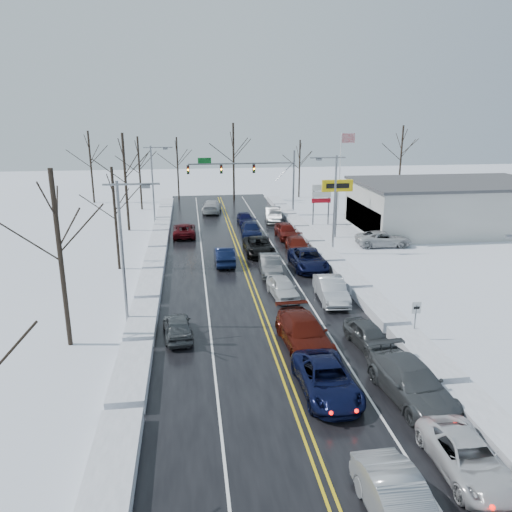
{
  "coord_description": "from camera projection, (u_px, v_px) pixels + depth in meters",
  "views": [
    {
      "loc": [
        -4.43,
        -33.04,
        12.95
      ],
      "look_at": [
        0.25,
        1.85,
        2.5
      ],
      "focal_mm": 35.0,
      "sensor_mm": 36.0,
      "label": 1
    }
  ],
  "objects": [
    {
      "name": "ground",
      "position": [
        256.0,
        297.0,
        35.64
      ],
      "size": [
        160.0,
        160.0,
        0.0
      ],
      "primitive_type": "plane",
      "color": "silver",
      "rests_on": "ground"
    },
    {
      "name": "road_surface",
      "position": [
        252.0,
        287.0,
        37.54
      ],
      "size": [
        14.0,
        84.0,
        0.01
      ],
      "primitive_type": "cube",
      "color": "black",
      "rests_on": "ground"
    },
    {
      "name": "snow_bank_left",
      "position": [
        150.0,
        292.0,
        36.57
      ],
      "size": [
        1.73,
        72.0,
        0.69
      ],
      "primitive_type": "cube",
      "color": "silver",
      "rests_on": "ground"
    },
    {
      "name": "snow_bank_right",
      "position": [
        350.0,
        283.0,
        38.51
      ],
      "size": [
        1.73,
        72.0,
        0.69
      ],
      "primitive_type": "cube",
      "color": "silver",
      "rests_on": "ground"
    },
    {
      "name": "traffic_signal_mast",
      "position": [
        253.0,
        172.0,
        61.11
      ],
      "size": [
        13.28,
        0.39,
        8.0
      ],
      "color": "slate",
      "rests_on": "ground"
    },
    {
      "name": "tires_plus_sign",
      "position": [
        337.0,
        190.0,
        50.75
      ],
      "size": [
        3.2,
        0.34,
        6.0
      ],
      "color": "slate",
      "rests_on": "ground"
    },
    {
      "name": "used_vehicles_sign",
      "position": [
        321.0,
        196.0,
        56.94
      ],
      "size": [
        2.2,
        0.22,
        4.65
      ],
      "color": "slate",
      "rests_on": "ground"
    },
    {
      "name": "speed_limit_sign",
      "position": [
        416.0,
        314.0,
        28.62
      ],
      "size": [
        0.55,
        0.09,
        2.35
      ],
      "color": "slate",
      "rests_on": "ground"
    },
    {
      "name": "flagpole",
      "position": [
        341.0,
        165.0,
        64.39
      ],
      "size": [
        1.87,
        1.2,
        10.0
      ],
      "color": "silver",
      "rests_on": "ground"
    },
    {
      "name": "dealership_building",
      "position": [
        449.0,
        205.0,
        55.04
      ],
      "size": [
        20.4,
        12.4,
        5.3
      ],
      "color": "beige",
      "rests_on": "ground"
    },
    {
      "name": "streetlight_ne",
      "position": [
        333.0,
        197.0,
        44.69
      ],
      "size": [
        3.2,
        0.25,
        9.0
      ],
      "color": "slate",
      "rests_on": "ground"
    },
    {
      "name": "streetlight_sw",
      "position": [
        125.0,
        244.0,
        29.27
      ],
      "size": [
        3.2,
        0.25,
        9.0
      ],
      "color": "slate",
      "rests_on": "ground"
    },
    {
      "name": "streetlight_nw",
      "position": [
        154.0,
        179.0,
        55.87
      ],
      "size": [
        3.2,
        0.25,
        9.0
      ],
      "color": "slate",
      "rests_on": "ground"
    },
    {
      "name": "tree_left_b",
      "position": [
        57.0,
        225.0,
        26.48
      ],
      "size": [
        4.0,
        4.0,
        10.0
      ],
      "color": "#2D231C",
      "rests_on": "ground"
    },
    {
      "name": "tree_left_c",
      "position": [
        114.0,
        199.0,
        40.21
      ],
      "size": [
        3.4,
        3.4,
        8.5
      ],
      "color": "#2D231C",
      "rests_on": "ground"
    },
    {
      "name": "tree_left_d",
      "position": [
        124.0,
        163.0,
        53.03
      ],
      "size": [
        4.2,
        4.2,
        10.5
      ],
      "color": "#2D231C",
      "rests_on": "ground"
    },
    {
      "name": "tree_left_e",
      "position": [
        139.0,
        159.0,
        64.68
      ],
      "size": [
        3.8,
        3.8,
        9.5
      ],
      "color": "#2D231C",
      "rests_on": "ground"
    },
    {
      "name": "tree_far_a",
      "position": [
        90.0,
        153.0,
        69.36
      ],
      "size": [
        4.0,
        4.0,
        10.0
      ],
      "color": "#2D231C",
      "rests_on": "ground"
    },
    {
      "name": "tree_far_b",
      "position": [
        177.0,
        156.0,
        72.04
      ],
      "size": [
        3.6,
        3.6,
        9.0
      ],
      "color": "#2D231C",
      "rests_on": "ground"
    },
    {
      "name": "tree_far_c",
      "position": [
        233.0,
        147.0,
        70.76
      ],
      "size": [
        4.4,
        4.4,
        11.0
      ],
      "color": "#2D231C",
      "rests_on": "ground"
    },
    {
      "name": "tree_far_d",
      "position": [
        300.0,
        157.0,
        73.96
      ],
      "size": [
        3.4,
        3.4,
        8.5
      ],
      "color": "#2D231C",
      "rests_on": "ground"
    },
    {
      "name": "tree_far_e",
      "position": [
        402.0,
        147.0,
        76.08
      ],
      "size": [
        4.2,
        4.2,
        10.5
      ],
      "color": "#2D231C",
      "rests_on": "ground"
    },
    {
      "name": "queued_car_2",
      "position": [
        326.0,
        393.0,
        23.61
      ],
      "size": [
        2.52,
        5.37,
        1.49
      ],
      "primitive_type": "imported",
      "rotation": [
        0.0,
        0.0,
        0.01
      ],
      "color": "black",
      "rests_on": "ground"
    },
    {
      "name": "queued_car_3",
      "position": [
        303.0,
        346.0,
        28.27
      ],
      "size": [
        2.71,
        5.95,
        1.69
      ],
      "primitive_type": "imported",
      "rotation": [
        0.0,
        0.0,
        0.06
      ],
      "color": "#4B110A",
      "rests_on": "ground"
    },
    {
      "name": "queued_car_4",
      "position": [
        283.0,
        297.0,
        35.65
      ],
      "size": [
        2.06,
        4.3,
        1.42
      ],
      "primitive_type": "imported",
      "rotation": [
        0.0,
        0.0,
        0.09
      ],
      "color": "silver",
      "rests_on": "ground"
    },
    {
      "name": "queued_car_5",
      "position": [
        270.0,
        274.0,
        40.68
      ],
      "size": [
        1.89,
        4.71,
        1.52
      ],
      "primitive_type": "imported",
      "rotation": [
        0.0,
        0.0,
        -0.06
      ],
      "color": "#393C3E",
      "rests_on": "ground"
    },
    {
      "name": "queued_car_6",
      "position": [
        259.0,
        254.0,
        46.15
      ],
      "size": [
        2.55,
        5.48,
        1.52
      ],
      "primitive_type": "imported",
      "rotation": [
        0.0,
        0.0,
        -0.01
      ],
      "color": "black",
      "rests_on": "ground"
    },
    {
      "name": "queued_car_7",
      "position": [
        251.0,
        236.0,
        52.6
      ],
      "size": [
        2.24,
        5.0,
        1.43
      ],
      "primitive_type": "imported",
      "rotation": [
        0.0,
        0.0,
        -0.05
      ],
      "color": "#0B1133",
      "rests_on": "ground"
    },
    {
      "name": "queued_car_8",
      "position": [
        245.0,
        224.0,
        57.89
      ],
      "size": [
        1.73,
        4.16,
        1.41
      ],
      "primitive_type": "imported",
      "rotation": [
        0.0,
        0.0,
        0.02
      ],
      "color": "black",
      "rests_on": "ground"
    },
    {
      "name": "queued_car_10",
      "position": [
        466.0,
        473.0,
        18.42
      ],
      "size": [
        2.27,
        4.82,
        1.33
      ],
      "primitive_type": "imported",
      "rotation": [
        0.0,
        0.0,
        -0.01
      ],
      "color": "silver",
      "rests_on": "ground"
    },
    {
      "name": "queued_car_11",
      "position": [
        410.0,
        399.0,
        23.16
      ],
      "size": [
        2.91,
        6.04,
        1.7
      ],
      "primitive_type": "imported",
      "rotation": [
        0.0,
        0.0,
        0.09
      ],
      "color": "#424548",
      "rests_on": "ground"
    },
    {
      "name": "queued_car_12",
      "position": [
        368.0,
        347.0,
        28.21
      ],
      "size": [
        2.16,
        4.24,
        1.38
      ],
      "primitive_type": "imported",
      "rotation": [
        0.0,
        0.0,
        0.13
      ],
      "color": "#3A3D3F",
      "rests_on": "ground"
    },
    {
      "name": "queued_car_13",
      "position": [
        331.0,
        300.0,
        34.98
      ],
      "size": [
        1.98,
        5.02,
        1.63
      ],
      "primitive_type": "imported",
      "rotation": [
        0.0,
        0.0,
        -0.05
      ],
      "color": "#B0B2B8",
      "rests_on": "ground"
    },
    {
      "name": "queued_car_14",
      "position": [
        308.0,
        268.0,
        42.03
      ],
      "size": [
        2.64,
        5.7,
        1.58
      ],
      "primitive_type": "imported",
      "rotation": [
        0.0,
        0.0,
        -0.0
      ],
      "color": "black",
      "rests_on": "ground"
    },
    {
      "name": "queued_car_15",
      "position": [
        297.0,
        252.0,
        46.62
      ],
      "size": [
        2.21,
        4.92,
        1.4
      ],
      "primitive_type": "imported",
      "rotation": [
        0.0,
        0.0,
        -0.05
      ],
      "color": "#54120B",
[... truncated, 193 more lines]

